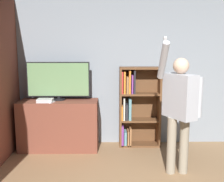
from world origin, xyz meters
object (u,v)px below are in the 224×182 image
game_console (45,101)px  person (179,104)px  television (58,80)px  bookshelf (135,107)px

game_console → person: size_ratio=0.14×
television → game_console: size_ratio=4.17×
television → person: bearing=-28.7°
game_console → bookshelf: bearing=10.0°
person → game_console: bearing=-140.6°
game_console → bookshelf: (1.57, 0.27, -0.17)m
bookshelf → person: (0.50, -1.11, 0.28)m
bookshelf → television: bearing=-176.4°
game_console → television: bearing=43.7°
game_console → person: 2.23m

